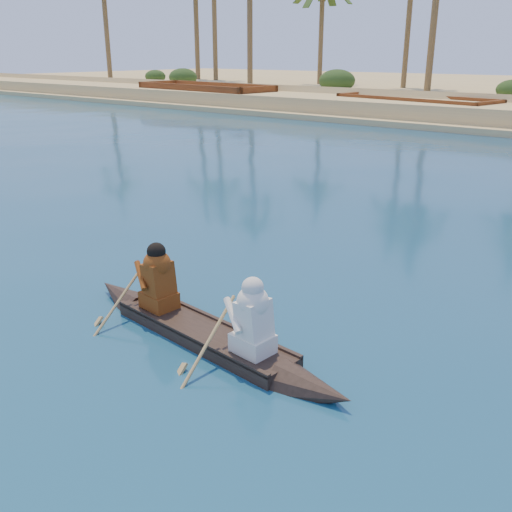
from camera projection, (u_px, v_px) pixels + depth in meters
The scene contains 4 objects.
ground at pixel (406, 288), 10.78m from camera, with size 160.00×160.00×0.00m, color navy.
canoe at pixel (202, 322), 8.76m from camera, with size 5.61×1.20×1.53m.
barge_left at pixel (205, 97), 47.19m from camera, with size 12.87×5.25×2.09m.
barge_mid at pixel (414, 110), 37.45m from camera, with size 11.03×5.34×1.76m.
Camera 1 is at (4.02, -9.52, 4.21)m, focal length 40.00 mm.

